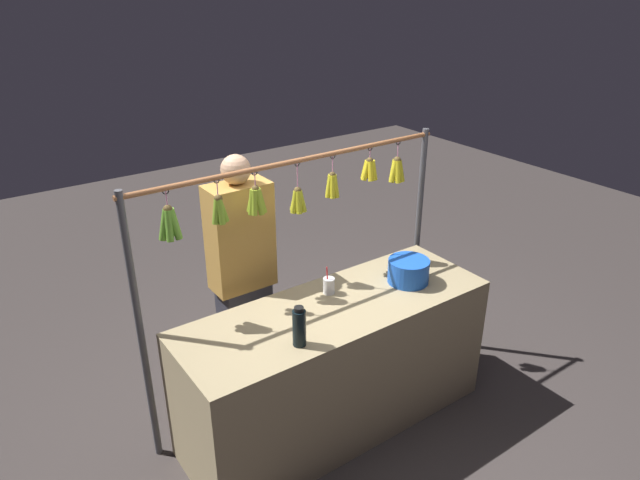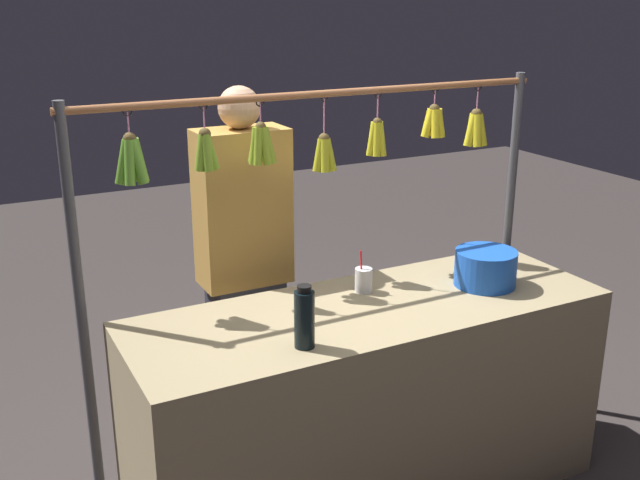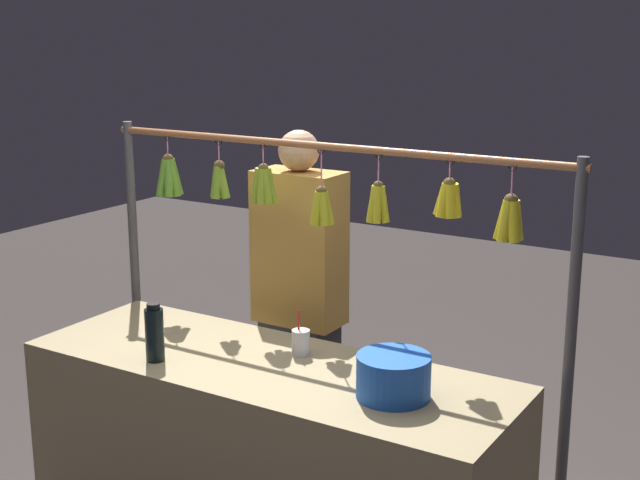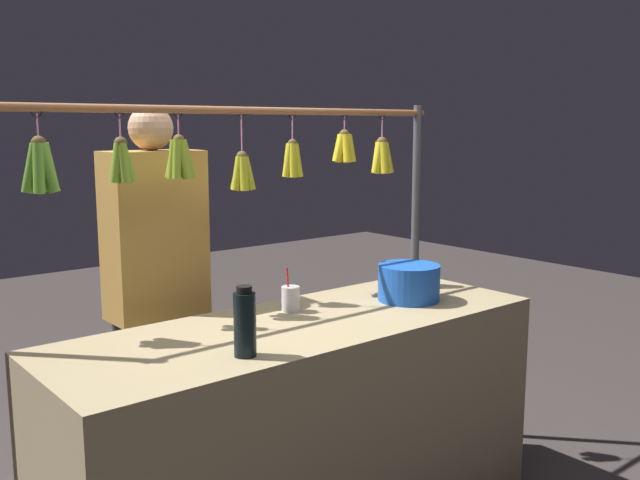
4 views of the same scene
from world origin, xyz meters
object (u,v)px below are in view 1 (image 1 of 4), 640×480
(water_bottle, at_px, (299,327))
(drink_cup, at_px, (329,286))
(vendor_person, at_px, (243,281))
(blue_bucket, at_px, (408,271))

(water_bottle, relative_size, drink_cup, 1.28)
(drink_cup, height_order, vendor_person, vendor_person)
(vendor_person, bearing_deg, blue_bucket, 140.67)
(blue_bucket, relative_size, drink_cup, 1.45)
(blue_bucket, height_order, drink_cup, drink_cup)
(vendor_person, bearing_deg, drink_cup, 123.28)
(water_bottle, height_order, blue_bucket, water_bottle)
(drink_cup, distance_m, vendor_person, 0.64)
(water_bottle, xyz_separation_m, vendor_person, (-0.12, -0.89, -0.15))
(blue_bucket, xyz_separation_m, vendor_person, (0.87, -0.71, -0.12))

